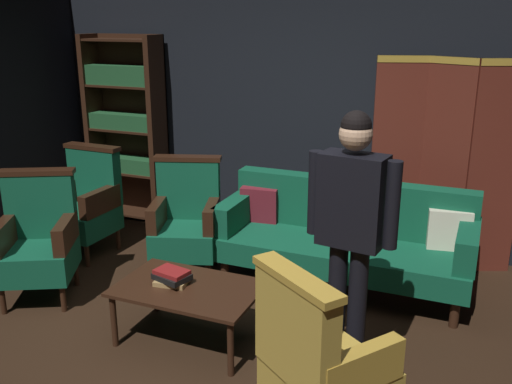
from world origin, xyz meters
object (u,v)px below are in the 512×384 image
velvet_couch (345,234)px  book_tan_leather (172,281)px  armchair_wing_left (38,240)px  armchair_wing_right (186,220)px  bookshelf (126,124)px  book_red_leather (172,272)px  standing_figure (351,219)px  book_black_cloth (172,277)px  armchair_wing_far (85,204)px  armchair_gilt_accent (320,363)px  folding_screen (444,161)px  potted_plant (181,198)px  coffee_table (189,293)px

velvet_couch → book_tan_leather: size_ratio=9.44×
armchair_wing_left → armchair_wing_right: bearing=44.7°
bookshelf → book_red_leather: bookshelf is taller
velvet_couch → armchair_wing_left: armchair_wing_left is taller
armchair_wing_left → standing_figure: standing_figure is taller
velvet_couch → book_black_cloth: bearing=-124.6°
armchair_wing_far → book_tan_leather: bearing=-33.1°
book_black_cloth → standing_figure: bearing=6.6°
bookshelf → armchair_gilt_accent: 4.11m
armchair_wing_left → bookshelf: bearing=103.3°
velvet_couch → armchair_gilt_accent: bearing=-79.7°
folding_screen → armchair_wing_right: folding_screen is taller
armchair_wing_far → book_black_cloth: 1.89m
folding_screen → armchair_wing_left: folding_screen is taller
armchair_gilt_accent → armchair_wing_left: bearing=163.7°
bookshelf → book_tan_leather: (1.79, -2.06, -0.64)m
armchair_wing_right → standing_figure: standing_figure is taller
armchair_wing_far → book_tan_leather: 1.89m
armchair_wing_right → book_red_leather: armchair_wing_right is taller
folding_screen → book_red_leather: 2.66m
book_black_cloth → velvet_couch: bearing=55.4°
standing_figure → armchair_gilt_accent: bearing=-86.7°
standing_figure → book_red_leather: (-1.22, -0.14, -0.52)m
velvet_couch → book_red_leather: 1.61m
bookshelf → armchair_gilt_accent: bearing=-41.4°
armchair_wing_right → potted_plant: 0.82m
folding_screen → book_tan_leather: size_ratio=8.46×
armchair_wing_left → standing_figure: (2.55, 0.01, 0.54)m
coffee_table → book_tan_leather: (-0.13, 0.00, 0.06)m
armchair_wing_right → book_black_cloth: 1.10m
velvet_couch → book_tan_leather: bearing=-124.6°
book_black_cloth → book_tan_leather: bearing=0.0°
standing_figure → book_tan_leather: 1.36m
folding_screen → book_black_cloth: bearing=-127.9°
armchair_wing_left → armchair_wing_far: size_ratio=1.00×
coffee_table → armchair_wing_left: size_ratio=0.96×
coffee_table → armchair_wing_left: 1.47m
armchair_wing_left → potted_plant: (0.43, 1.56, -0.05)m
armchair_wing_right → folding_screen: bearing=27.3°
folding_screen → coffee_table: 2.61m
book_black_cloth → coffee_table: bearing=-0.3°
folding_screen → armchair_wing_right: (-2.06, -1.06, -0.50)m
bookshelf → book_black_cloth: 2.80m
standing_figure → folding_screen: bearing=78.7°
standing_figure → book_tan_leather: bearing=-173.4°
armchair_wing_right → armchair_wing_far: same height
bookshelf → book_red_leather: (1.79, -2.06, -0.57)m
folding_screen → armchair_wing_right: bearing=-152.7°
coffee_table → book_black_cloth: size_ratio=4.15×
bookshelf → potted_plant: size_ratio=2.68×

